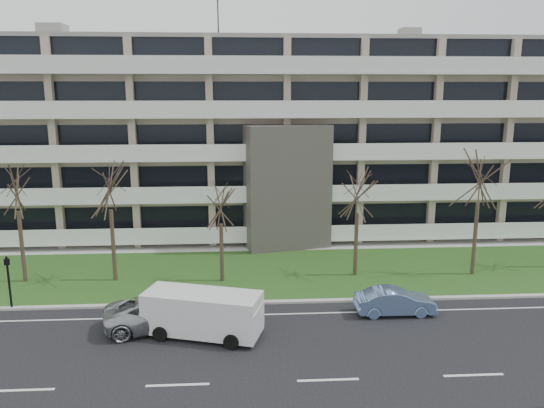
{
  "coord_description": "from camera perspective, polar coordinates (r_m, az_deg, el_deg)",
  "views": [
    {
      "loc": [
        -3.44,
        -19.14,
        11.4
      ],
      "look_at": [
        -1.64,
        10.0,
        5.12
      ],
      "focal_mm": 35.0,
      "sensor_mm": 36.0,
      "label": 1
    }
  ],
  "objects": [
    {
      "name": "ground",
      "position": [
        22.54,
        6.05,
        -18.31
      ],
      "size": [
        160.0,
        160.0,
        0.0
      ],
      "primitive_type": "plane",
      "color": "black",
      "rests_on": "ground"
    },
    {
      "name": "grass_verge",
      "position": [
        34.26,
        2.44,
        -7.25
      ],
      "size": [
        90.0,
        10.0,
        0.06
      ],
      "primitive_type": "cube",
      "color": "#294D19",
      "rests_on": "ground"
    },
    {
      "name": "curb",
      "position": [
        29.61,
        3.46,
        -10.4
      ],
      "size": [
        90.0,
        0.35,
        0.12
      ],
      "primitive_type": "cube",
      "color": "#B2B2AD",
      "rests_on": "ground"
    },
    {
      "name": "sidewalk",
      "position": [
        39.46,
        1.62,
        -4.59
      ],
      "size": [
        90.0,
        2.0,
        0.08
      ],
      "primitive_type": "cube",
      "color": "#B2B2AD",
      "rests_on": "ground"
    },
    {
      "name": "lane_edge_line",
      "position": [
        28.26,
        3.84,
        -11.66
      ],
      "size": [
        90.0,
        0.12,
        0.01
      ],
      "primitive_type": "cube",
      "color": "white",
      "rests_on": "ground"
    },
    {
      "name": "apartment_building",
      "position": [
        44.75,
        0.88,
        7.29
      ],
      "size": [
        60.5,
        15.1,
        18.75
      ],
      "color": "tan",
      "rests_on": "ground"
    },
    {
      "name": "silver_pickup",
      "position": [
        26.95,
        -11.66,
        -11.34
      ],
      "size": [
        6.01,
        3.65,
        1.56
      ],
      "primitive_type": "imported",
      "rotation": [
        0.0,
        0.0,
        1.77
      ],
      "color": "#A7A9AE",
      "rests_on": "ground"
    },
    {
      "name": "blue_sedan",
      "position": [
        28.63,
        13.08,
        -10.17
      ],
      "size": [
        4.14,
        1.44,
        1.36
      ],
      "primitive_type": "imported",
      "rotation": [
        0.0,
        0.0,
        1.57
      ],
      "color": "#7594CB",
      "rests_on": "ground"
    },
    {
      "name": "white_van",
      "position": [
        25.6,
        -7.33,
        -11.27
      ],
      "size": [
        5.83,
        3.52,
        2.13
      ],
      "rotation": [
        0.0,
        0.0,
        -0.29
      ],
      "color": "white",
      "rests_on": "ground"
    },
    {
      "name": "pedestrian_signal",
      "position": [
        31.28,
        -26.5,
        -6.93
      ],
      "size": [
        0.33,
        0.29,
        2.93
      ],
      "rotation": [
        0.0,
        0.0,
        0.33
      ],
      "color": "black",
      "rests_on": "ground"
    },
    {
      "name": "tree_1",
      "position": [
        34.33,
        -25.88,
        2.09
      ],
      "size": [
        3.94,
        3.94,
        7.88
      ],
      "color": "#382B21",
      "rests_on": "ground"
    },
    {
      "name": "tree_2",
      "position": [
        32.54,
        -17.13,
        2.37
      ],
      "size": [
        3.97,
        3.97,
        7.95
      ],
      "color": "#382B21",
      "rests_on": "ground"
    },
    {
      "name": "tree_3",
      "position": [
        31.35,
        -5.55,
        0.33
      ],
      "size": [
        3.23,
        3.23,
        6.46
      ],
      "color": "#382B21",
      "rests_on": "ground"
    },
    {
      "name": "tree_4",
      "position": [
        32.54,
        9.21,
        1.69
      ],
      "size": [
        3.6,
        3.6,
        7.19
      ],
      "color": "#382B21",
      "rests_on": "ground"
    },
    {
      "name": "tree_5",
      "position": [
        34.54,
        21.5,
        3.12
      ],
      "size": [
        4.17,
        4.17,
        8.34
      ],
      "color": "#382B21",
      "rests_on": "ground"
    }
  ]
}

